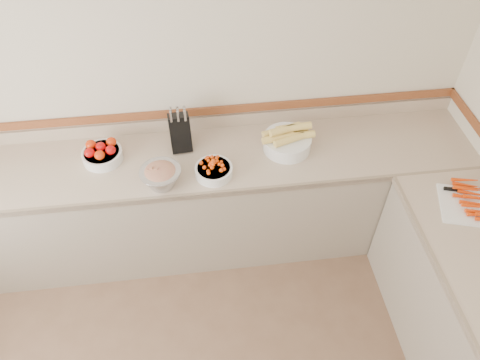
{
  "coord_description": "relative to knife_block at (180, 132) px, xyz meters",
  "views": [
    {
      "loc": [
        0.11,
        -0.6,
        3.08
      ],
      "look_at": [
        0.35,
        1.35,
        1.0
      ],
      "focal_mm": 35.0,
      "sensor_mm": 36.0,
      "label": 1
    }
  ],
  "objects": [
    {
      "name": "rhubarb_bowl",
      "position": [
        -0.14,
        -0.34,
        -0.06
      ],
      "size": [
        0.26,
        0.26,
        0.15
      ],
      "color": "#B2B2BA",
      "rests_on": "counter_back"
    },
    {
      "name": "back_wall",
      "position": [
        -0.0,
        0.19,
        0.26
      ],
      "size": [
        4.0,
        0.0,
        4.0
      ],
      "primitive_type": "plane",
      "rotation": [
        1.57,
        0.0,
        0.0
      ],
      "color": "beige",
      "rests_on": "ground_plane"
    },
    {
      "name": "cherry_tomato_bowl",
      "position": [
        0.2,
        -0.29,
        -0.09
      ],
      "size": [
        0.25,
        0.25,
        0.13
      ],
      "color": "white",
      "rests_on": "counter_back"
    },
    {
      "name": "cutting_board",
      "position": [
        1.74,
        -0.75,
        -0.12
      ],
      "size": [
        0.48,
        0.42,
        0.06
      ],
      "color": "white",
      "rests_on": "counter_right"
    },
    {
      "name": "knife_block",
      "position": [
        0.0,
        0.0,
        0.0
      ],
      "size": [
        0.15,
        0.18,
        0.33
      ],
      "color": "black",
      "rests_on": "counter_back"
    },
    {
      "name": "counter_back",
      "position": [
        -0.0,
        -0.13,
        -0.58
      ],
      "size": [
        4.0,
        0.65,
        1.08
      ],
      "color": "#C4AA8E",
      "rests_on": "ground_plane"
    },
    {
      "name": "corn_bowl",
      "position": [
        0.71,
        -0.1,
        -0.06
      ],
      "size": [
        0.36,
        0.33,
        0.2
      ],
      "color": "white",
      "rests_on": "counter_back"
    },
    {
      "name": "tomato_bowl",
      "position": [
        -0.53,
        -0.06,
        -0.08
      ],
      "size": [
        0.27,
        0.27,
        0.13
      ],
      "color": "white",
      "rests_on": "counter_back"
    }
  ]
}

